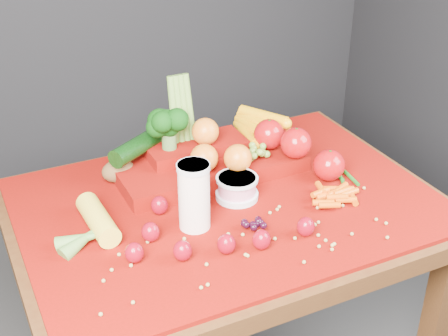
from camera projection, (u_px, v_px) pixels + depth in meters
name	position (u px, v px, depth m)	size (l,w,h in m)	color
table	(227.00, 234.00, 1.68)	(1.10, 0.80, 0.75)	#34190B
red_cloth	(227.00, 203.00, 1.63)	(1.05, 0.75, 0.01)	#710603
milk_glass	(194.00, 194.00, 1.48)	(0.08, 0.08, 0.17)	white
yogurt_bowl	(237.00, 187.00, 1.62)	(0.11, 0.11, 0.06)	silver
strawberry_scatter	(190.00, 234.00, 1.45)	(0.48, 0.28, 0.05)	maroon
dark_grape_cluster	(252.00, 225.00, 1.50)	(0.06, 0.05, 0.03)	black
soybean_scatter	(265.00, 240.00, 1.47)	(0.84, 0.24, 0.01)	#A99449
corn_ear	(90.00, 232.00, 1.46)	(0.19, 0.23, 0.06)	yellow
potato	(119.00, 171.00, 1.70)	(0.09, 0.07, 0.06)	#52391C
baby_carrot_pile	(330.00, 193.00, 1.63)	(0.17, 0.17, 0.03)	#D14F07
green_bean_pile	(339.00, 172.00, 1.75)	(0.14, 0.12, 0.01)	#166116
produce_mound	(221.00, 152.00, 1.73)	(0.60, 0.39, 0.27)	#710603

